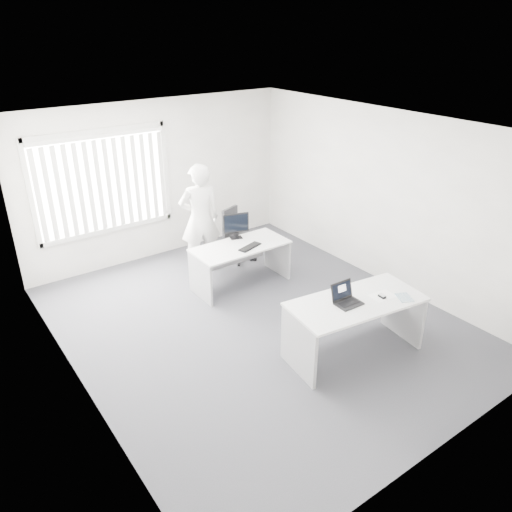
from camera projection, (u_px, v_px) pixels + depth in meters
ground at (257, 322)px, 7.26m from camera, size 6.00×6.00×0.00m
wall_back at (158, 180)px, 8.85m from camera, size 5.00×0.02×2.80m
wall_front at (453, 340)px, 4.46m from camera, size 5.00×0.02×2.80m
wall_left at (67, 287)px, 5.33m from camera, size 0.02×6.00×2.80m
wall_right at (383, 198)px, 7.97m from camera, size 0.02×6.00×2.80m
ceiling at (257, 128)px, 6.05m from camera, size 5.00×6.00×0.02m
window at (103, 183)px, 8.23m from camera, size 2.32×0.06×1.76m
blinds at (104, 185)px, 8.20m from camera, size 2.20×0.10×1.50m
desk_near at (355, 316)px, 6.36m from camera, size 1.83×1.04×0.79m
desk_far at (241, 256)px, 8.08m from camera, size 1.56×0.73×0.71m
office_chair at (237, 244)px, 9.06m from camera, size 0.70×0.70×0.96m
person at (200, 219)px, 8.41m from camera, size 0.79×0.63×1.90m
laptop at (350, 295)px, 6.13m from camera, size 0.33×0.30×0.25m
paper_sheet at (382, 296)px, 6.37m from camera, size 0.33×0.25×0.00m
mouse at (382, 296)px, 6.33m from camera, size 0.06×0.10×0.04m
booklet at (404, 297)px, 6.32m from camera, size 0.25×0.28×0.01m
keyboard at (250, 247)px, 7.91m from camera, size 0.45×0.26×0.02m
monitor at (236, 226)px, 8.16m from camera, size 0.45×0.25×0.43m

